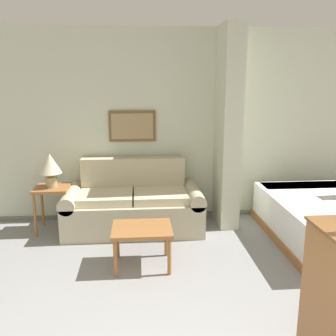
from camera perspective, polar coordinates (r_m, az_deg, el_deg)
The scene contains 6 objects.
wall_back at distance 5.20m, azimuth -1.10°, elevation 6.39°, with size 7.78×0.16×2.60m.
wall_partition_pillar at distance 4.97m, azimuth 9.14°, elevation 6.00°, with size 0.24×0.60×2.60m.
couch at distance 4.94m, azimuth -5.27°, elevation -5.66°, with size 1.78×0.84×0.90m.
coffee_table at distance 3.93m, azimuth -3.98°, elevation -9.79°, with size 0.61×0.50×0.43m.
side_table at distance 5.01m, azimuth -17.21°, elevation -3.95°, with size 0.43×0.43×0.59m.
table_lamp at distance 4.91m, azimuth -17.51°, elevation 0.36°, with size 0.28×0.28×0.43m.
Camera 1 is at (-0.32, -1.46, 1.90)m, focal length 40.00 mm.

